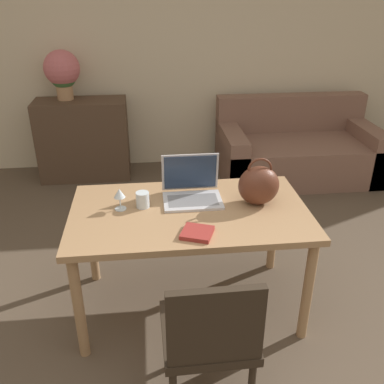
{
  "coord_description": "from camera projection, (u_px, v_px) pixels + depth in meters",
  "views": [
    {
      "loc": [
        -0.35,
        -1.53,
        1.97
      ],
      "look_at": [
        -0.11,
        0.7,
        0.85
      ],
      "focal_mm": 40.0,
      "sensor_mm": 36.0,
      "label": 1
    }
  ],
  "objects": [
    {
      "name": "wall_back",
      "position": [
        176.0,
        43.0,
        4.57
      ],
      "size": [
        10.0,
        0.06,
        2.7
      ],
      "color": "beige",
      "rests_on": "ground_plane"
    },
    {
      "name": "dining_table",
      "position": [
        190.0,
        222.0,
        2.6
      ],
      "size": [
        1.43,
        0.83,
        0.73
      ],
      "color": "#A87F56",
      "rests_on": "ground_plane"
    },
    {
      "name": "chair",
      "position": [
        210.0,
        334.0,
        1.99
      ],
      "size": [
        0.45,
        0.45,
        0.86
      ],
      "rotation": [
        0.0,
        0.0,
        0.01
      ],
      "color": "#2D2319",
      "rests_on": "ground_plane"
    },
    {
      "name": "couch",
      "position": [
        296.0,
        151.0,
        4.68
      ],
      "size": [
        1.67,
        0.92,
        0.82
      ],
      "color": "#7F5B4C",
      "rests_on": "ground_plane"
    },
    {
      "name": "sideboard",
      "position": [
        84.0,
        140.0,
        4.57
      ],
      "size": [
        0.94,
        0.4,
        0.85
      ],
      "color": "#4C3828",
      "rests_on": "ground_plane"
    },
    {
      "name": "laptop",
      "position": [
        191.0,
        187.0,
        2.68
      ],
      "size": [
        0.36,
        0.29,
        0.27
      ],
      "color": "silver",
      "rests_on": "dining_table"
    },
    {
      "name": "drinking_glass",
      "position": [
        143.0,
        200.0,
        2.58
      ],
      "size": [
        0.08,
        0.08,
        0.1
      ],
      "color": "silver",
      "rests_on": "dining_table"
    },
    {
      "name": "wine_glass",
      "position": [
        120.0,
        195.0,
        2.53
      ],
      "size": [
        0.07,
        0.07,
        0.14
      ],
      "color": "silver",
      "rests_on": "dining_table"
    },
    {
      "name": "handbag",
      "position": [
        259.0,
        185.0,
        2.58
      ],
      "size": [
        0.25,
        0.2,
        0.3
      ],
      "color": "#592D1E",
      "rests_on": "dining_table"
    },
    {
      "name": "flower_vase",
      "position": [
        62.0,
        72.0,
        4.29
      ],
      "size": [
        0.36,
        0.36,
        0.5
      ],
      "color": "tan",
      "rests_on": "sideboard"
    },
    {
      "name": "book",
      "position": [
        197.0,
        233.0,
        2.31
      ],
      "size": [
        0.21,
        0.2,
        0.02
      ],
      "rotation": [
        0.0,
        0.0,
        -0.37
      ],
      "color": "maroon",
      "rests_on": "dining_table"
    }
  ]
}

